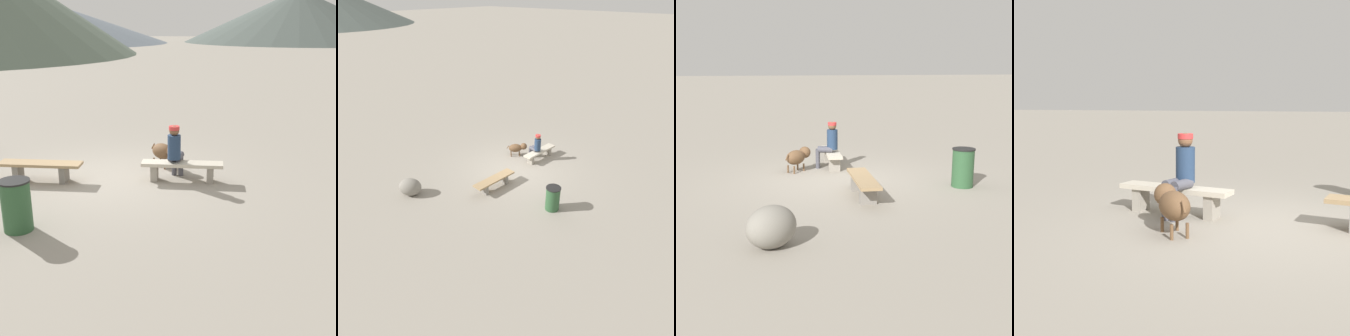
{
  "view_description": "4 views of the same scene",
  "coord_description": "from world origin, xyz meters",
  "views": [
    {
      "loc": [
        1.6,
        -9.3,
        3.3
      ],
      "look_at": [
        1.24,
        -1.02,
        0.59
      ],
      "focal_mm": 47.8,
      "sensor_mm": 36.0,
      "label": 1
    },
    {
      "loc": [
        -8.71,
        -7.26,
        6.63
      ],
      "look_at": [
        -0.61,
        -0.01,
        0.38
      ],
      "focal_mm": 33.32,
      "sensor_mm": 36.0,
      "label": 2
    },
    {
      "loc": [
        -10.59,
        1.97,
        2.71
      ],
      "look_at": [
        -0.76,
        -0.01,
        0.45
      ],
      "focal_mm": 49.55,
      "sensor_mm": 36.0,
      "label": 3
    },
    {
      "loc": [
        -1.43,
        5.97,
        1.64
      ],
      "look_at": [
        1.46,
        -0.27,
        0.69
      ],
      "focal_mm": 49.18,
      "sensor_mm": 36.0,
      "label": 4
    }
  ],
  "objects": [
    {
      "name": "ground",
      "position": [
        0.0,
        0.0,
        -0.03
      ],
      "size": [
        210.0,
        210.0,
        0.06
      ],
      "primitive_type": "cube",
      "color": "gray"
    },
    {
      "name": "seated_person",
      "position": [
        1.35,
        -0.02,
        0.7
      ],
      "size": [
        0.37,
        0.59,
        1.23
      ],
      "rotation": [
        0.0,
        0.0,
        -0.17
      ],
      "color": "navy",
      "rests_on": "ground"
    },
    {
      "name": "bench_right",
      "position": [
        1.51,
        -0.12,
        0.31
      ],
      "size": [
        1.77,
        0.46,
        0.42
      ],
      "rotation": [
        0.0,
        0.0,
        -0.05
      ],
      "color": "gray",
      "rests_on": "ground"
    },
    {
      "name": "dog",
      "position": [
        1.09,
        0.83,
        0.39
      ],
      "size": [
        0.76,
        0.76,
        0.6
      ],
      "rotation": [
        0.0,
        0.0,
        5.49
      ],
      "color": "brown",
      "rests_on": "ground"
    }
  ]
}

